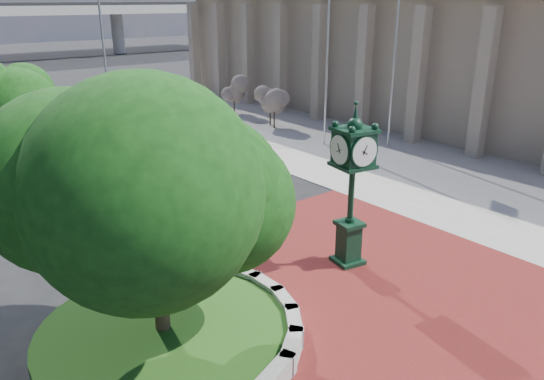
{
  "coord_description": "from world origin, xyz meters",
  "views": [
    {
      "loc": [
        -9.89,
        -10.2,
        7.94
      ],
      "look_at": [
        -0.36,
        1.5,
        2.48
      ],
      "focal_mm": 35.0,
      "sensor_mm": 36.0,
      "label": 1
    }
  ],
  "objects_px": {
    "parked_car": "(18,94)",
    "flagpole_a": "(395,53)",
    "post_clock": "(352,180)",
    "flagpole_b": "(327,53)",
    "street_lamp_near": "(106,36)"
  },
  "relations": [
    {
      "from": "post_clock",
      "to": "street_lamp_near",
      "type": "distance_m",
      "value": 28.09
    },
    {
      "from": "flagpole_a",
      "to": "flagpole_b",
      "type": "distance_m",
      "value": 3.62
    },
    {
      "from": "parked_car",
      "to": "flagpole_a",
      "type": "distance_m",
      "value": 30.22
    },
    {
      "from": "post_clock",
      "to": "parked_car",
      "type": "xyz_separation_m",
      "value": [
        -0.36,
        35.49,
        -2.04
      ]
    },
    {
      "from": "flagpole_a",
      "to": "street_lamp_near",
      "type": "distance_m",
      "value": 20.91
    },
    {
      "from": "flagpole_b",
      "to": "street_lamp_near",
      "type": "relative_size",
      "value": 1.08
    },
    {
      "from": "parked_car",
      "to": "flagpole_a",
      "type": "relative_size",
      "value": 0.44
    },
    {
      "from": "post_clock",
      "to": "flagpole_b",
      "type": "distance_m",
      "value": 14.77
    },
    {
      "from": "post_clock",
      "to": "flagpole_b",
      "type": "bearing_deg",
      "value": 48.47
    },
    {
      "from": "parked_car",
      "to": "post_clock",
      "type": "bearing_deg",
      "value": -95.65
    },
    {
      "from": "street_lamp_near",
      "to": "post_clock",
      "type": "bearing_deg",
      "value": -98.52
    },
    {
      "from": "parked_car",
      "to": "street_lamp_near",
      "type": "bearing_deg",
      "value": -66.31
    },
    {
      "from": "parked_car",
      "to": "flagpole_a",
      "type": "xyz_separation_m",
      "value": [
        12.64,
        -27.09,
        4.41
      ]
    },
    {
      "from": "flagpole_a",
      "to": "parked_car",
      "type": "bearing_deg",
      "value": 115.01
    },
    {
      "from": "post_clock",
      "to": "parked_car",
      "type": "height_order",
      "value": "post_clock"
    }
  ]
}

